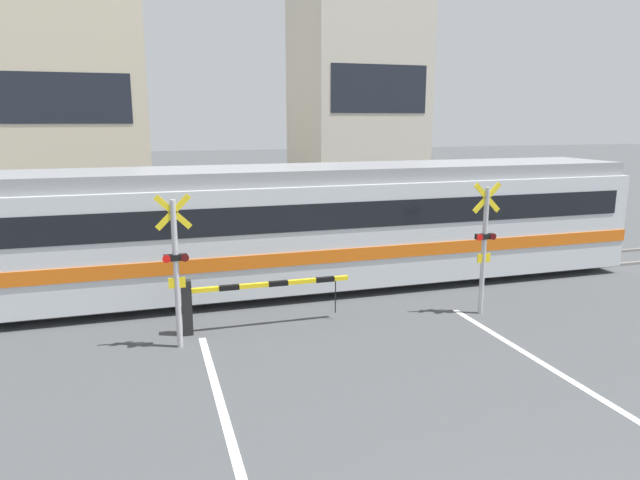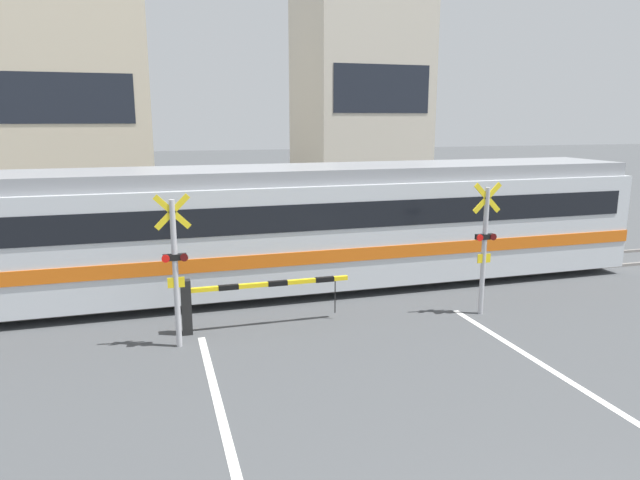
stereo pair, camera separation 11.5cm
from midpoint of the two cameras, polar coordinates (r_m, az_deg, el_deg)
name	(u,v)px [view 2 (the right image)]	position (r m, az deg, el deg)	size (l,w,h in m)	color
rail_track_near	(310,293)	(14.52, -0.81, -5.31)	(50.00, 0.10, 0.08)	gray
rail_track_far	(296,278)	(15.85, -2.24, -3.82)	(50.00, 0.10, 0.08)	gray
commuter_train	(249,227)	(14.50, -6.92, 1.35)	(21.06, 2.86, 3.17)	silver
crossing_barrier_near	(228,296)	(12.09, -8.87, -5.55)	(3.59, 0.20, 1.16)	black
crossing_barrier_far	(345,232)	(18.64, 2.66, 0.80)	(3.59, 0.20, 1.16)	black
crossing_signal_left	(175,264)	(11.16, -14.00, -2.39)	(0.68, 0.15, 3.01)	#B2B2B7
crossing_signal_right	(485,243)	(13.24, 16.37, -0.28)	(0.68, 0.15, 3.01)	#B2B2B7
building_left_of_street	(58,112)	(26.89, -24.63, 11.57)	(7.51, 6.19, 9.31)	beige
building_right_of_street	(357,103)	(28.46, 3.85, 13.52)	(5.27, 6.19, 10.25)	beige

